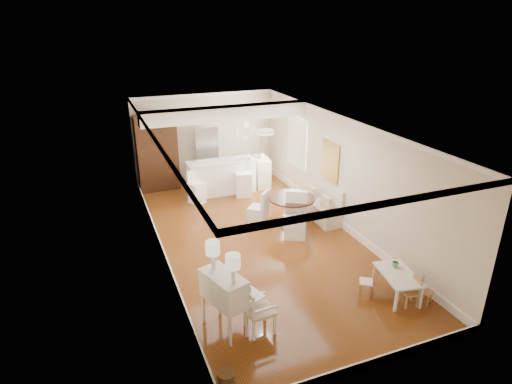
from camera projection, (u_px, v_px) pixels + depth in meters
room at (253, 156)px, 9.89m from camera, size 9.00×9.04×2.82m
secretary_bureau at (224, 303)px, 7.11m from camera, size 1.08×1.09×1.09m
gustavian_armchair at (260, 309)px, 7.14m from camera, size 0.51×0.51×0.85m
wicker_basket at (226, 380)px, 6.13m from camera, size 0.28×0.28×0.26m
kids_table at (397, 285)px, 8.12m from camera, size 0.76×1.07×0.49m
kids_chair_a at (410, 292)px, 7.84m from camera, size 0.32×0.32×0.57m
kids_chair_b at (367, 281)px, 8.17m from camera, size 0.37×0.37×0.55m
kids_chair_c at (426, 291)px, 7.92m from camera, size 0.32×0.32×0.50m
banquette at (320, 200)px, 11.26m from camera, size 0.52×1.60×0.98m
dining_table at (291, 212)px, 10.83m from camera, size 1.50×1.50×0.79m
slip_chair_near at (296, 216)px, 10.25m from camera, size 0.71×0.72×1.09m
slip_chair_far at (258, 207)px, 10.94m from camera, size 0.62×0.62×0.91m
breakfast_counter at (222, 177)px, 12.85m from camera, size 2.05×0.65×1.03m
bar_stool_left at (197, 187)px, 12.16m from camera, size 0.50×0.50×0.96m
bar_stool_right at (243, 177)px, 12.64m from camera, size 0.57×0.57×1.15m
pantry_cabinet at (157, 153)px, 12.97m from camera, size 1.20×0.60×2.30m
fridge at (218, 154)px, 13.68m from camera, size 0.75×0.65×1.80m
sideboard at (261, 171)px, 13.52m from camera, size 0.57×1.00×0.90m
pencil_cup at (395, 264)px, 8.23m from camera, size 0.13×0.13×0.10m
branch_vase at (262, 155)px, 13.30m from camera, size 0.19×0.19×0.19m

